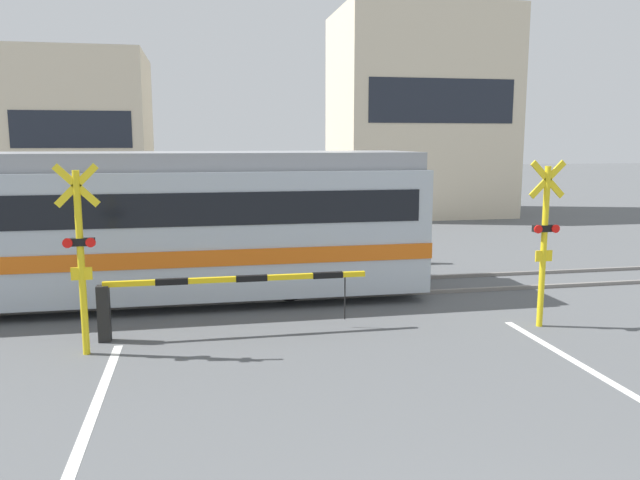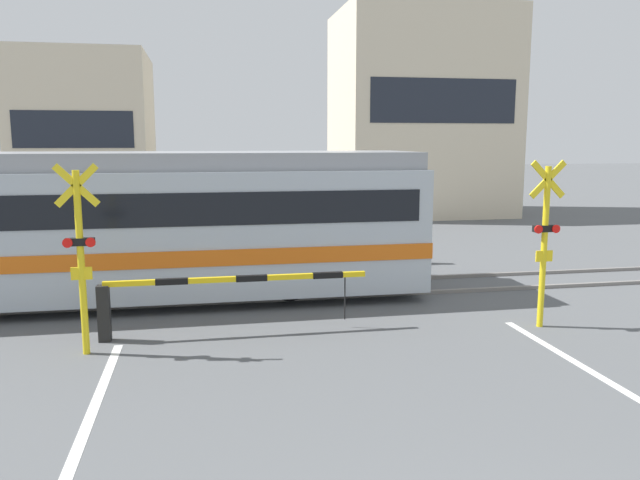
% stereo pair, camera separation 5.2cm
% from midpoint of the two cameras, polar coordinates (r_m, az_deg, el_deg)
% --- Properties ---
extents(rail_track_near, '(50.00, 0.10, 0.08)m').
position_cam_midpoint_polar(rail_track_near, '(13.37, -1.69, -5.34)').
color(rail_track_near, gray).
rests_on(rail_track_near, ground_plane).
extents(rail_track_far, '(50.00, 0.10, 0.08)m').
position_cam_midpoint_polar(rail_track_far, '(14.74, -2.60, -3.97)').
color(rail_track_far, gray).
rests_on(rail_track_far, ground_plane).
extents(commuter_train, '(15.11, 3.00, 3.13)m').
position_cam_midpoint_polar(commuter_train, '(13.90, -22.87, 1.38)').
color(commuter_train, '#ADB7C1').
rests_on(commuter_train, ground_plane).
extents(crossing_barrier_near, '(4.64, 0.20, 1.04)m').
position_cam_midpoint_polar(crossing_barrier_near, '(11.01, -12.19, -4.76)').
color(crossing_barrier_near, black).
rests_on(crossing_barrier_near, ground_plane).
extents(crossing_barrier_far, '(4.64, 0.20, 1.04)m').
position_cam_midpoint_polar(crossing_barrier_far, '(16.97, 4.34, 0.27)').
color(crossing_barrier_far, black).
rests_on(crossing_barrier_far, ground_plane).
extents(crossing_signal_left, '(0.68, 0.15, 3.03)m').
position_cam_midpoint_polar(crossing_signal_left, '(10.39, -21.19, -0.96)').
color(crossing_signal_left, yellow).
rests_on(crossing_signal_left, ground_plane).
extents(crossing_signal_right, '(0.68, 0.15, 3.03)m').
position_cam_midpoint_polar(crossing_signal_right, '(11.88, 19.71, 0.31)').
color(crossing_signal_right, yellow).
rests_on(crossing_signal_right, ground_plane).
extents(pedestrian, '(0.38, 0.22, 1.57)m').
position_cam_midpoint_polar(pedestrian, '(18.85, -1.72, 1.55)').
color(pedestrian, '#23232D').
rests_on(pedestrian, ground_plane).
extents(building_left_of_street, '(5.13, 5.71, 6.87)m').
position_cam_midpoint_polar(building_left_of_street, '(27.97, -20.71, 8.65)').
color(building_left_of_street, beige).
rests_on(building_left_of_street, ground_plane).
extents(building_right_of_street, '(7.50, 5.71, 9.05)m').
position_cam_midpoint_polar(building_right_of_street, '(29.36, 8.93, 11.25)').
color(building_right_of_street, beige).
rests_on(building_right_of_street, ground_plane).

